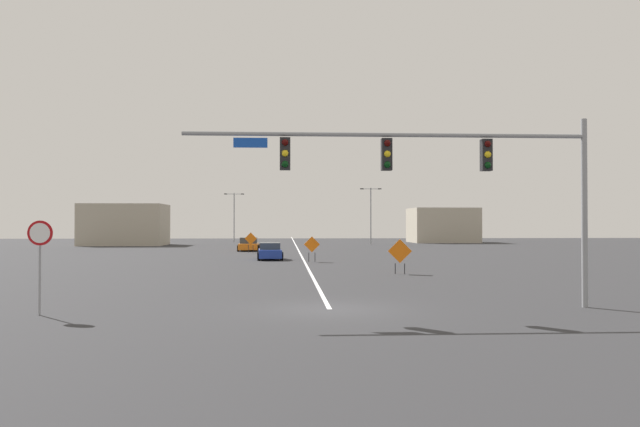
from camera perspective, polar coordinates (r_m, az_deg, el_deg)
name	(u,v)px	position (r m, az deg, el deg)	size (l,w,h in m)	color
ground	(330,309)	(20.88, 0.87, -8.57)	(195.49, 195.49, 0.00)	#2D2D30
road_centre_stripe	(297,247)	(75.01, -2.10, -3.02)	(0.16, 108.60, 0.01)	white
traffic_signal_assembly	(438,164)	(21.32, 10.48, 4.34)	(13.38, 0.44, 6.28)	gray
stop_sign	(40,249)	(21.15, -23.78, -2.90)	(0.76, 0.07, 2.88)	gray
street_lamp_far_right	(371,211)	(85.93, 4.57, 0.24)	(2.87, 0.24, 7.60)	gray
street_lamp_near_left	(234,213)	(96.13, -7.70, 0.05)	(2.96, 0.24, 7.34)	gray
construction_sign_left_shoulder	(312,246)	(46.15, -0.73, -2.91)	(1.16, 0.11, 1.85)	orange
construction_sign_right_lane	(251,240)	(61.14, -6.22, -2.35)	(1.17, 0.16, 1.93)	orange
construction_sign_median_far	(400,252)	(35.50, 7.16, -3.48)	(1.32, 0.21, 1.92)	orange
car_blue_passing	(270,252)	(49.25, -4.51, -3.42)	(2.09, 3.88, 1.30)	#1E389E
car_orange_distant	(249,245)	(65.06, -6.40, -2.80)	(2.16, 4.34, 1.35)	orange
roadside_building_west	(125,225)	(84.98, -17.08, -0.96)	(10.19, 7.41, 5.24)	#B2A893
roadside_building_east	(443,225)	(94.97, 10.91, -1.04)	(9.26, 8.16, 5.02)	#B2A893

